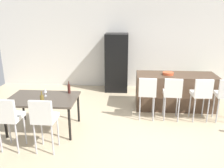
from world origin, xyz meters
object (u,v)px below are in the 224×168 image
dining_chair_far (44,117)px  fruit_bowl (168,73)px  bar_chair_middle (172,92)px  wine_glass_left (45,91)px  dining_table (43,100)px  potted_plant (197,82)px  dining_chair_near (8,116)px  wine_bottle_inner (69,89)px  kitchen_island (175,91)px  bar_chair_right (202,93)px  wine_bottle_right (42,100)px  bar_chair_left (147,92)px  refrigerator (117,63)px

dining_chair_far → fruit_bowl: bearing=41.8°
bar_chair_middle → wine_glass_left: (-2.81, -0.56, 0.17)m
dining_table → potted_plant: (4.04, 2.81, -0.37)m
dining_chair_near → wine_bottle_inner: size_ratio=3.81×
wine_glass_left → wine_bottle_inner: bearing=25.2°
kitchen_island → dining_chair_far: dining_chair_far is taller
potted_plant → dining_table: bearing=-145.2°
bar_chair_right → wine_bottle_inner: size_ratio=3.81×
kitchen_island → dining_chair_near: bearing=-146.0°
bar_chair_right → dining_chair_near: size_ratio=1.00×
bar_chair_middle → dining_chair_near: (-3.17, -1.51, 0.00)m
dining_chair_far → wine_bottle_inner: bearing=81.8°
kitchen_island → dining_table: (-3.07, -1.45, 0.22)m
kitchen_island → potted_plant: size_ratio=3.77×
bar_chair_middle → dining_table: bearing=-166.8°
bar_chair_middle → wine_bottle_right: (-2.70, -1.07, 0.15)m
bar_chair_right → wine_glass_left: 3.52m
dining_chair_far → bar_chair_left: bearing=37.9°
dining_table → kitchen_island: bearing=25.3°
fruit_bowl → bar_chair_left: bearing=-128.1°
kitchen_island → bar_chair_right: (0.44, -0.78, 0.24)m
kitchen_island → dining_chair_near: size_ratio=1.96×
bar_chair_left → dining_table: (-2.26, -0.67, -0.02)m
bar_chair_middle → dining_table: bar_chair_middle is taller
dining_chair_near → fruit_bowl: 3.89m
dining_chair_near → potted_plant: (4.37, 3.65, -0.39)m
dining_table → wine_bottle_right: 0.46m
wine_bottle_inner → wine_bottle_right: bearing=-115.7°
refrigerator → potted_plant: size_ratio=3.37×
potted_plant → dining_chair_far: bearing=-135.5°
bar_chair_middle → refrigerator: refrigerator is taller
bar_chair_middle → bar_chair_right: bearing=-0.0°
bar_chair_left → bar_chair_right: same height
wine_bottle_inner → wine_bottle_right: (-0.35, -0.72, 0.00)m
bar_chair_right → fruit_bowl: (-0.66, 0.74, 0.26)m
dining_chair_far → refrigerator: bearing=73.2°
bar_chair_left → wine_bottle_inner: bearing=-169.0°
dining_chair_near → dining_chair_far: bearing=-0.0°
bar_chair_left → wine_glass_left: size_ratio=6.03×
bar_chair_left → refrigerator: (-0.83, 2.15, 0.22)m
wine_glass_left → dining_chair_far: bearing=-72.6°
bar_chair_right → dining_chair_far: 3.52m
bar_chair_middle → fruit_bowl: 0.78m
dining_table → fruit_bowl: bearing=26.4°
wine_bottle_inner → wine_bottle_right: size_ratio=0.97×
dining_chair_far → bar_chair_middle: bearing=30.9°
bar_chair_left → potted_plant: bearing=50.3°
bar_chair_right → wine_bottle_right: bar_chair_right is taller
wine_bottle_inner → fruit_bowl: wine_bottle_inner is taller
dining_table → dining_chair_far: dining_chair_far is taller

